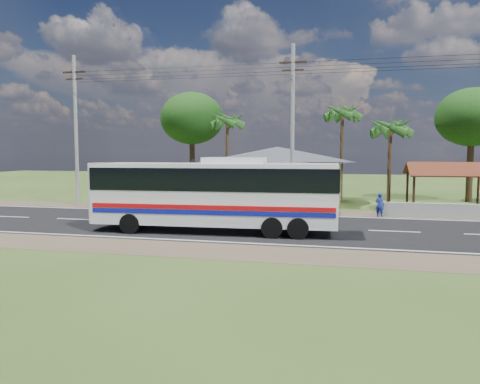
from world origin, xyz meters
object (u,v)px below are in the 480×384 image
object	(u,v)px
motorcycle	(317,205)
person	(380,205)
coach_bus	(215,190)
waiting_shed	(448,171)

from	to	relation	value
motorcycle	person	distance (m)	4.26
coach_bus	waiting_shed	bearing A→B (deg)	36.99
coach_bus	person	bearing A→B (deg)	39.20
coach_bus	person	distance (m)	11.33
waiting_shed	person	xyz separation A→B (m)	(-4.43, -3.18, -1.99)
waiting_shed	person	world-z (taller)	waiting_shed
waiting_shed	coach_bus	size ratio (longest dim) A/B	0.43
waiting_shed	person	distance (m)	5.81
waiting_shed	person	bearing A→B (deg)	-144.31
person	motorcycle	bearing A→B (deg)	-5.89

